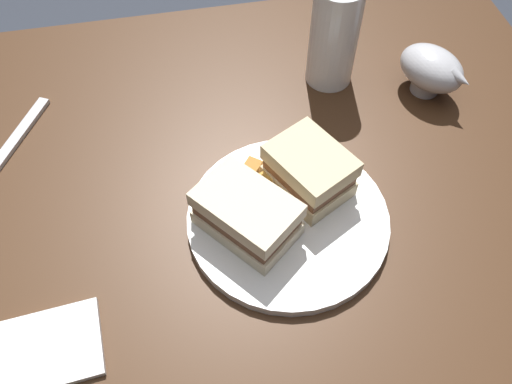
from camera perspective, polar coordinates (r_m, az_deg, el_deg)
ground_plane at (r=1.39m, az=-1.78°, el=-18.28°), size 6.00×6.00×0.00m
dining_table at (r=1.03m, az=-2.33°, el=-12.08°), size 1.10×0.81×0.76m
plate at (r=0.66m, az=3.56°, el=-3.01°), size 0.26×0.26×0.01m
sandwich_half_left at (r=0.66m, az=5.93°, el=2.36°), size 0.12×0.13×0.06m
sandwich_half_right at (r=0.62m, az=-1.04°, el=-2.47°), size 0.14×0.14×0.06m
potato_wedge_front at (r=0.68m, az=1.17°, el=1.28°), size 0.06×0.04×0.02m
potato_wedge_middle at (r=0.66m, az=-2.87°, el=-0.34°), size 0.04×0.02×0.02m
potato_wedge_back at (r=0.65m, az=-0.54°, el=-1.29°), size 0.05×0.04×0.02m
potato_wedge_left_edge at (r=0.66m, az=1.17°, el=-1.35°), size 0.03×0.05×0.02m
potato_wedge_right_edge at (r=0.68m, az=-0.97°, el=2.10°), size 0.05×0.05×0.02m
pint_glass at (r=0.81m, az=8.55°, el=16.15°), size 0.07×0.07×0.16m
gravy_boat at (r=0.84m, az=18.96°, el=12.81°), size 0.12×0.13×0.07m
napkin at (r=0.63m, az=-21.80°, el=-15.77°), size 0.12×0.10×0.01m
fork at (r=0.82m, az=-25.33°, el=5.00°), size 0.10×0.17×0.01m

